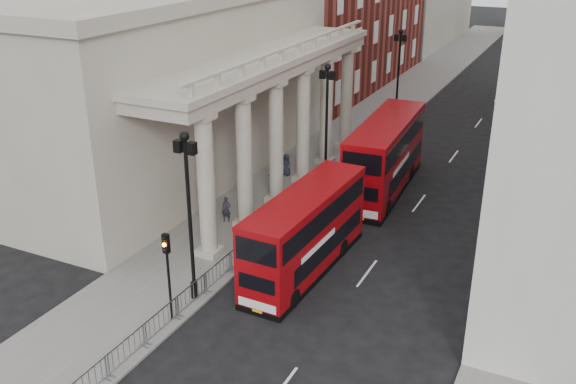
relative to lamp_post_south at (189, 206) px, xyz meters
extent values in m
plane|color=black|center=(0.60, -4.00, -4.91)|extent=(260.00, 260.00, 0.00)
cube|color=slate|center=(-2.40, 26.00, -4.85)|extent=(6.00, 140.00, 0.12)
cube|color=slate|center=(14.10, 26.00, -4.85)|extent=(3.00, 140.00, 0.12)
cube|color=slate|center=(0.55, 26.00, -4.84)|extent=(0.20, 140.00, 0.14)
cube|color=#A29A88|center=(-9.90, 14.00, 1.09)|extent=(9.00, 28.00, 12.00)
cube|color=#60605E|center=(6.60, 88.00, -0.91)|extent=(8.00, 8.00, 8.00)
cylinder|color=black|center=(0.00, 0.00, -4.39)|extent=(0.36, 0.36, 0.80)
cylinder|color=black|center=(0.00, 0.00, -0.79)|extent=(0.18, 0.18, 8.00)
sphere|color=black|center=(0.00, 0.00, 3.31)|extent=(0.44, 0.44, 0.44)
cube|color=black|center=(0.35, 0.00, 2.81)|extent=(0.35, 0.35, 0.55)
cube|color=black|center=(-0.35, 0.00, 2.81)|extent=(0.35, 0.35, 0.55)
cylinder|color=black|center=(0.00, 16.00, -4.39)|extent=(0.36, 0.36, 0.80)
cylinder|color=black|center=(0.00, 16.00, -0.79)|extent=(0.18, 0.18, 8.00)
sphere|color=black|center=(0.00, 16.00, 3.31)|extent=(0.44, 0.44, 0.44)
cube|color=black|center=(0.35, 16.00, 2.81)|extent=(0.35, 0.35, 0.55)
cube|color=black|center=(-0.35, 16.00, 2.81)|extent=(0.35, 0.35, 0.55)
cylinder|color=black|center=(0.00, 32.00, -4.39)|extent=(0.36, 0.36, 0.80)
cylinder|color=black|center=(0.00, 32.00, -0.79)|extent=(0.18, 0.18, 8.00)
sphere|color=black|center=(0.00, 32.00, 3.31)|extent=(0.44, 0.44, 0.44)
cube|color=black|center=(0.35, 32.00, 2.81)|extent=(0.35, 0.35, 0.55)
cube|color=black|center=(-0.35, 32.00, 2.81)|extent=(0.35, 0.35, 0.55)
cylinder|color=black|center=(0.10, -2.00, -3.09)|extent=(0.12, 0.12, 3.40)
cube|color=black|center=(0.10, -2.00, -0.94)|extent=(0.28, 0.22, 0.90)
sphere|color=black|center=(0.10, -2.13, -0.64)|extent=(0.18, 0.18, 0.18)
sphere|color=orange|center=(0.10, -2.13, -0.94)|extent=(0.18, 0.18, 0.18)
sphere|color=black|center=(0.10, -2.13, -1.24)|extent=(0.18, 0.18, 0.18)
cube|color=gray|center=(0.25, -7.65, -4.24)|extent=(0.50, 2.30, 1.10)
cube|color=gray|center=(0.25, -5.30, -4.24)|extent=(0.50, 2.30, 1.10)
cube|color=gray|center=(0.25, -2.95, -4.24)|extent=(0.50, 2.30, 1.10)
cube|color=gray|center=(0.25, -0.60, -4.24)|extent=(0.50, 2.30, 1.10)
cube|color=gray|center=(0.25, 1.75, -4.24)|extent=(0.50, 2.30, 1.10)
cube|color=gray|center=(0.25, 4.10, -4.24)|extent=(0.50, 2.30, 1.10)
cube|color=gray|center=(0.25, 6.45, -4.24)|extent=(0.50, 2.30, 1.10)
cube|color=maroon|center=(3.56, 4.97, -3.64)|extent=(2.68, 9.99, 1.89)
cube|color=maroon|center=(3.56, 4.97, -1.68)|extent=(2.68, 9.99, 1.65)
cube|color=maroon|center=(3.56, 4.97, -0.73)|extent=(2.72, 10.03, 0.24)
cube|color=black|center=(3.56, 4.97, -4.75)|extent=(2.70, 9.99, 0.33)
cube|color=black|center=(3.56, 4.97, -3.40)|extent=(2.68, 8.10, 0.94)
cube|color=black|center=(3.56, 4.97, -1.58)|extent=(2.72, 9.42, 1.04)
cube|color=white|center=(3.40, 0.03, -4.30)|extent=(1.98, 0.12, 0.42)
cube|color=yellow|center=(3.40, 0.02, -4.61)|extent=(0.52, 0.05, 0.12)
cylinder|color=black|center=(2.38, 1.56, -4.44)|extent=(0.33, 0.95, 0.94)
cylinder|color=black|center=(4.51, 1.49, -4.44)|extent=(0.33, 0.95, 0.94)
cylinder|color=black|center=(2.57, 7.32, -4.44)|extent=(0.33, 0.95, 0.94)
cylinder|color=black|center=(4.70, 7.25, -4.44)|extent=(0.33, 0.95, 0.94)
cube|color=#93060B|center=(3.82, 17.06, -3.46)|extent=(3.38, 11.42, 2.15)
cube|color=#93060B|center=(3.82, 17.06, -1.23)|extent=(3.38, 11.42, 1.88)
cube|color=#93060B|center=(3.82, 17.06, -0.16)|extent=(3.42, 11.47, 0.27)
cube|color=black|center=(3.82, 17.06, -4.72)|extent=(3.40, 11.42, 0.38)
cube|color=black|center=(3.82, 17.06, -3.19)|extent=(3.31, 9.28, 1.07)
cube|color=black|center=(3.82, 17.06, -1.13)|extent=(3.40, 10.78, 1.18)
cube|color=white|center=(4.17, 11.44, -4.21)|extent=(2.26, 0.20, 0.48)
cube|color=yellow|center=(4.17, 11.43, -4.57)|extent=(0.59, 0.08, 0.14)
cylinder|color=black|center=(2.85, 13.07, -4.37)|extent=(0.41, 1.09, 1.07)
cylinder|color=black|center=(5.27, 13.22, -4.37)|extent=(0.41, 1.09, 1.07)
cylinder|color=black|center=(2.44, 19.61, -4.37)|extent=(0.41, 1.09, 1.07)
cylinder|color=black|center=(4.87, 19.76, -4.37)|extent=(0.41, 1.09, 1.07)
imported|color=black|center=(-3.02, 7.96, -4.01)|extent=(0.65, 0.52, 1.56)
imported|color=black|center=(-3.04, 14.15, -4.03)|extent=(0.94, 0.90, 1.53)
imported|color=black|center=(-3.16, 16.42, -3.99)|extent=(0.84, 0.61, 1.60)
camera|label=1|loc=(15.61, -21.78, 11.80)|focal=40.00mm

